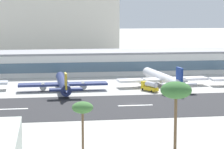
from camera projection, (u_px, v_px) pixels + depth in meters
ground_plane at (132, 104)px, 161.39m from camera, size 1400.00×1400.00×0.00m
runway_strip at (134, 106)px, 158.55m from camera, size 800.00×39.32×0.08m
runway_centreline_dash_3 at (10, 109)px, 152.62m from camera, size 12.00×1.20×0.01m
runway_centreline_dash_4 at (135, 105)px, 158.63m from camera, size 12.00×1.20×0.01m
terminal_building at (97, 62)px, 241.49m from camera, size 218.26×27.32×11.54m
distant_hotel_block at (44, 23)px, 341.89m from camera, size 108.86×25.41×45.99m
airliner_gold_tail_gate_1 at (63, 84)px, 186.85m from camera, size 35.83×45.61×9.52m
airliner_navy_tail_gate_2 at (164, 79)px, 198.41m from camera, size 39.72×49.39×10.31m
service_fuel_truck_0 at (150, 86)px, 187.03m from camera, size 5.91×8.81×3.95m
palm_tree_0 at (176, 91)px, 106.77m from camera, size 7.21×7.21×15.93m
palm_tree_1 at (83, 109)px, 103.97m from camera, size 4.77×4.77×11.88m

